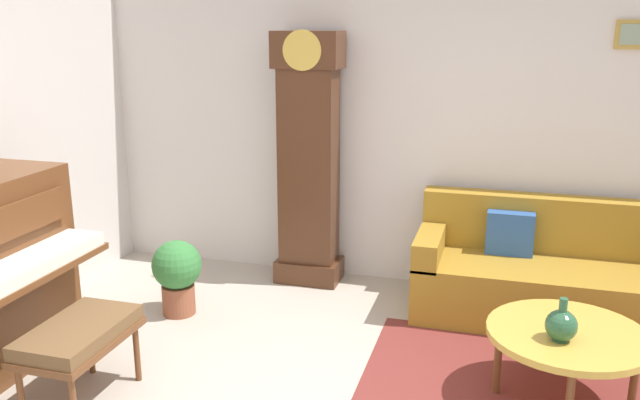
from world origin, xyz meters
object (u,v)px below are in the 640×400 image
green_jug (561,325)px  potted_plant (177,272)px  coffee_table (568,336)px  piano_bench (79,337)px  grandfather_clock (309,167)px  couch (549,275)px

green_jug → potted_plant: (-2.59, 0.59, -0.20)m
coffee_table → green_jug: size_ratio=3.67×
piano_bench → green_jug: 2.61m
green_jug → potted_plant: bearing=167.2°
potted_plant → piano_bench: bearing=-87.5°
grandfather_clock → potted_plant: size_ratio=3.62×
piano_bench → grandfather_clock: 2.29m
potted_plant → grandfather_clock: bearing=51.0°
piano_bench → potted_plant: potted_plant is taller
piano_bench → coffee_table: piano_bench is taller
couch → potted_plant: (-2.60, -0.71, 0.01)m
green_jug → piano_bench: bearing=-166.0°
potted_plant → green_jug: bearing=-12.8°
coffee_table → potted_plant: bearing=170.0°
coffee_table → grandfather_clock: bearing=144.4°
grandfather_clock → piano_bench: bearing=-107.7°
piano_bench → couch: bearing=37.2°
coffee_table → potted_plant: 2.68m
grandfather_clock → coffee_table: (1.91, -1.37, -0.56)m
couch → coffee_table: 1.18m
piano_bench → coffee_table: (2.59, 0.75, 0.00)m
grandfather_clock → potted_plant: (-0.73, -0.90, -0.64)m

